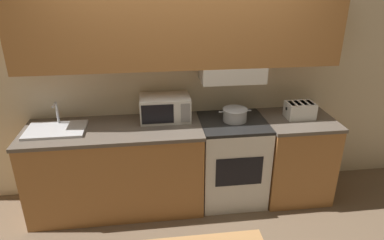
# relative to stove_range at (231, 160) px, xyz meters

# --- Properties ---
(ground_plane) EXTENTS (16.00, 16.00, 0.00)m
(ground_plane) POSITION_rel_stove_range_xyz_m (-0.51, 0.32, -0.45)
(ground_plane) COLOR brown
(wall_back) EXTENTS (5.49, 0.38, 2.55)m
(wall_back) POSITION_rel_stove_range_xyz_m (-0.49, 0.25, 1.07)
(wall_back) COLOR beige
(wall_back) RESTS_ON ground_plane
(lower_counter_main) EXTENTS (1.72, 0.68, 0.90)m
(lower_counter_main) POSITION_rel_stove_range_xyz_m (-1.20, -0.01, 0.00)
(lower_counter_main) COLOR #A36B38
(lower_counter_main) RESTS_ON ground_plane
(lower_counter_right_stub) EXTENTS (0.71, 0.68, 0.90)m
(lower_counter_right_stub) POSITION_rel_stove_range_xyz_m (0.69, -0.01, 0.00)
(lower_counter_right_stub) COLOR #A36B38
(lower_counter_right_stub) RESTS_ON ground_plane
(stove_range) EXTENTS (0.67, 0.64, 0.90)m
(stove_range) POSITION_rel_stove_range_xyz_m (0.00, 0.00, 0.00)
(stove_range) COLOR silver
(stove_range) RESTS_ON ground_plane
(cooking_pot) EXTENTS (0.33, 0.25, 0.13)m
(cooking_pot) POSITION_rel_stove_range_xyz_m (0.02, 0.02, 0.52)
(cooking_pot) COLOR #B7BABF
(cooking_pot) RESTS_ON stove_range
(microwave) EXTENTS (0.50, 0.33, 0.25)m
(microwave) POSITION_rel_stove_range_xyz_m (-0.68, 0.14, 0.58)
(microwave) COLOR silver
(microwave) RESTS_ON lower_counter_main
(toaster) EXTENTS (0.30, 0.20, 0.16)m
(toaster) POSITION_rel_stove_range_xyz_m (0.70, 0.01, 0.53)
(toaster) COLOR silver
(toaster) RESTS_ON lower_counter_right_stub
(sink_basin) EXTENTS (0.55, 0.37, 0.24)m
(sink_basin) POSITION_rel_stove_range_xyz_m (-1.73, -0.01, 0.47)
(sink_basin) COLOR #B7BABF
(sink_basin) RESTS_ON lower_counter_main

